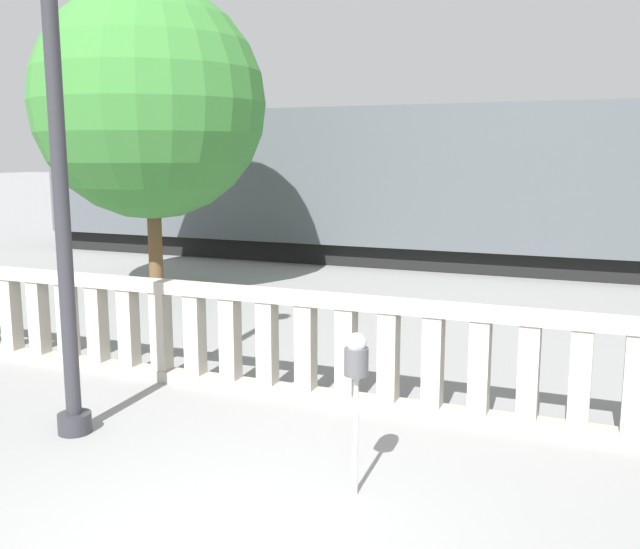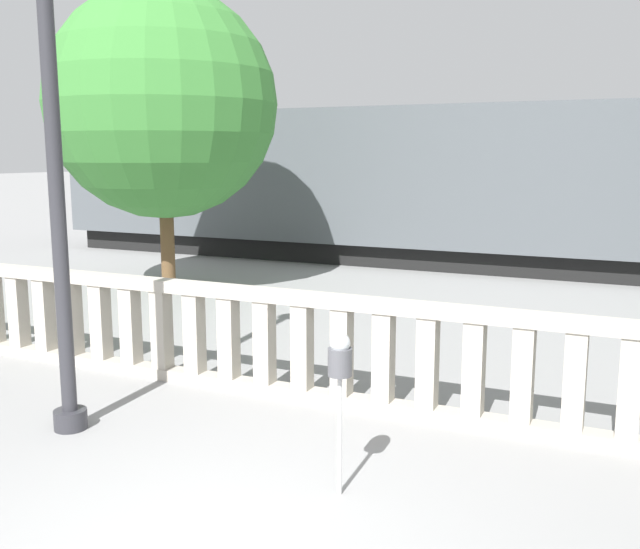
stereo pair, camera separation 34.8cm
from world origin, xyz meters
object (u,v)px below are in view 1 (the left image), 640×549
(train_near, at_px, (529,185))
(train_far, at_px, (567,179))
(lamppost, at_px, (56,112))
(tree_left, at_px, (150,103))
(parking_meter, at_px, (356,364))

(train_near, distance_m, train_far, 13.26)
(train_near, height_order, train_far, train_near)
(train_near, relative_size, train_far, 1.14)
(lamppost, relative_size, train_near, 0.23)
(train_far, distance_m, tree_left, 20.11)
(parking_meter, xyz_separation_m, train_far, (-0.05, 25.55, 0.64))
(train_near, relative_size, tree_left, 4.33)
(parking_meter, xyz_separation_m, tree_left, (-6.64, 6.66, 2.61))
(train_far, bearing_deg, tree_left, -109.20)
(train_far, bearing_deg, lamppost, -96.67)
(lamppost, relative_size, train_far, 0.26)
(parking_meter, height_order, train_near, train_near)
(train_near, xyz_separation_m, tree_left, (-6.56, -5.64, 1.70))
(lamppost, distance_m, train_far, 25.61)
(lamppost, xyz_separation_m, train_far, (2.97, 25.40, -1.39))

